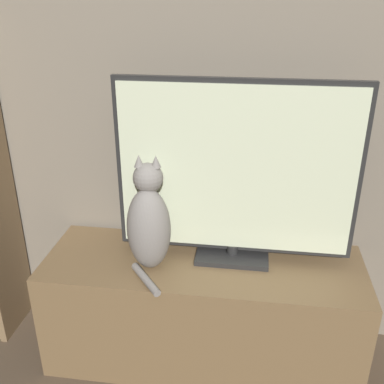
% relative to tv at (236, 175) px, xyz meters
% --- Properties ---
extents(wall_back, '(4.80, 0.05, 2.60)m').
position_rel_tv_xyz_m(wall_back, '(-0.11, 0.20, 0.48)').
color(wall_back, '#756B5B').
rests_on(wall_back, ground_plane).
extents(tv_stand, '(1.25, 0.43, 0.47)m').
position_rel_tv_xyz_m(tv_stand, '(-0.11, -0.06, -0.59)').
color(tv_stand, brown).
rests_on(tv_stand, ground_plane).
extents(tv, '(0.90, 0.17, 0.70)m').
position_rel_tv_xyz_m(tv, '(0.00, 0.00, 0.00)').
color(tv, black).
rests_on(tv, tv_stand).
extents(cat, '(0.17, 0.28, 0.44)m').
position_rel_tv_xyz_m(cat, '(-0.31, -0.11, -0.17)').
color(cat, gray).
rests_on(cat, tv_stand).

